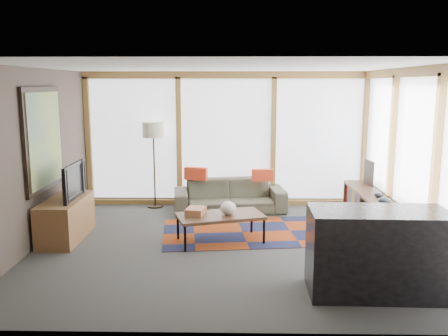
{
  "coord_description": "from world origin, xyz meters",
  "views": [
    {
      "loc": [
        0.14,
        -6.72,
        2.37
      ],
      "look_at": [
        0.0,
        0.4,
        1.1
      ],
      "focal_mm": 38.0,
      "sensor_mm": 36.0,
      "label": 1
    }
  ],
  "objects_px": {
    "television": "(68,181)",
    "sofa": "(229,196)",
    "coffee_table": "(220,228)",
    "floor_lamp": "(154,165)",
    "tv_console": "(66,219)",
    "bar_counter": "(378,252)",
    "bookshelf": "(373,212)"
  },
  "relations": [
    {
      "from": "television",
      "to": "sofa",
      "type": "bearing_deg",
      "value": -57.43
    },
    {
      "from": "sofa",
      "to": "coffee_table",
      "type": "distance_m",
      "value": 1.75
    },
    {
      "from": "floor_lamp",
      "to": "television",
      "type": "xyz_separation_m",
      "value": [
        -1.0,
        -1.9,
        0.07
      ]
    },
    {
      "from": "tv_console",
      "to": "bar_counter",
      "type": "xyz_separation_m",
      "value": [
        4.22,
        -1.85,
        0.17
      ]
    },
    {
      "from": "bookshelf",
      "to": "tv_console",
      "type": "bearing_deg",
      "value": -173.32
    },
    {
      "from": "floor_lamp",
      "to": "bar_counter",
      "type": "bearing_deg",
      "value": -50.18
    },
    {
      "from": "coffee_table",
      "to": "tv_console",
      "type": "distance_m",
      "value": 2.39
    },
    {
      "from": "sofa",
      "to": "bar_counter",
      "type": "distance_m",
      "value": 3.89
    },
    {
      "from": "floor_lamp",
      "to": "coffee_table",
      "type": "distance_m",
      "value": 2.51
    },
    {
      "from": "tv_console",
      "to": "bar_counter",
      "type": "bearing_deg",
      "value": -23.67
    },
    {
      "from": "tv_console",
      "to": "bar_counter",
      "type": "height_order",
      "value": "bar_counter"
    },
    {
      "from": "floor_lamp",
      "to": "bar_counter",
      "type": "distance_m",
      "value": 4.94
    },
    {
      "from": "floor_lamp",
      "to": "tv_console",
      "type": "relative_size",
      "value": 1.31
    },
    {
      "from": "television",
      "to": "tv_console",
      "type": "bearing_deg",
      "value": 124.08
    },
    {
      "from": "sofa",
      "to": "tv_console",
      "type": "distance_m",
      "value": 3.0
    },
    {
      "from": "floor_lamp",
      "to": "bar_counter",
      "type": "xyz_separation_m",
      "value": [
        3.16,
        -3.79,
        -0.34
      ]
    },
    {
      "from": "floor_lamp",
      "to": "television",
      "type": "bearing_deg",
      "value": -117.87
    },
    {
      "from": "coffee_table",
      "to": "television",
      "type": "distance_m",
      "value": 2.43
    },
    {
      "from": "floor_lamp",
      "to": "tv_console",
      "type": "distance_m",
      "value": 2.27
    },
    {
      "from": "coffee_table",
      "to": "bar_counter",
      "type": "xyz_separation_m",
      "value": [
        1.83,
        -1.75,
        0.27
      ]
    },
    {
      "from": "television",
      "to": "bar_counter",
      "type": "xyz_separation_m",
      "value": [
        4.16,
        -1.89,
        -0.42
      ]
    },
    {
      "from": "sofa",
      "to": "bar_counter",
      "type": "relative_size",
      "value": 1.34
    },
    {
      "from": "coffee_table",
      "to": "tv_console",
      "type": "bearing_deg",
      "value": 177.64
    },
    {
      "from": "floor_lamp",
      "to": "tv_console",
      "type": "bearing_deg",
      "value": -118.69
    },
    {
      "from": "bookshelf",
      "to": "sofa",
      "type": "bearing_deg",
      "value": 155.46
    },
    {
      "from": "bookshelf",
      "to": "television",
      "type": "xyz_separation_m",
      "value": [
        -4.81,
        -0.53,
        0.61
      ]
    },
    {
      "from": "bookshelf",
      "to": "tv_console",
      "type": "height_order",
      "value": "tv_console"
    },
    {
      "from": "sofa",
      "to": "bookshelf",
      "type": "distance_m",
      "value": 2.59
    },
    {
      "from": "bar_counter",
      "to": "floor_lamp",
      "type": "bearing_deg",
      "value": 131.24
    },
    {
      "from": "coffee_table",
      "to": "bookshelf",
      "type": "distance_m",
      "value": 2.57
    },
    {
      "from": "television",
      "to": "bookshelf",
      "type": "bearing_deg",
      "value": -84.35
    },
    {
      "from": "sofa",
      "to": "floor_lamp",
      "type": "distance_m",
      "value": 1.57
    }
  ]
}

